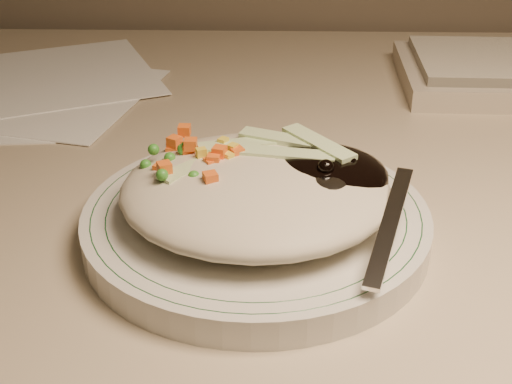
{
  "coord_description": "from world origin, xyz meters",
  "views": [
    {
      "loc": [
        -0.09,
        0.77,
        1.03
      ],
      "look_at": [
        -0.1,
        1.21,
        0.78
      ],
      "focal_mm": 50.0,
      "sensor_mm": 36.0,
      "label": 1
    }
  ],
  "objects": [
    {
      "name": "meal",
      "position": [
        -0.1,
        1.21,
        0.78
      ],
      "size": [
        0.21,
        0.19,
        0.05
      ],
      "color": "#BEB49A",
      "rests_on": "plate"
    },
    {
      "name": "plate",
      "position": [
        -0.1,
        1.21,
        0.75
      ],
      "size": [
        0.25,
        0.25,
        0.02
      ],
      "primitive_type": "cylinder",
      "color": "silver",
      "rests_on": "desk"
    },
    {
      "name": "plate_rim",
      "position": [
        -0.1,
        1.21,
        0.76
      ],
      "size": [
        0.24,
        0.24,
        0.0
      ],
      "color": "#144723",
      "rests_on": "plate"
    },
    {
      "name": "desk",
      "position": [
        0.0,
        1.38,
        0.54
      ],
      "size": [
        1.4,
        0.7,
        0.74
      ],
      "color": "tan",
      "rests_on": "ground"
    }
  ]
}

